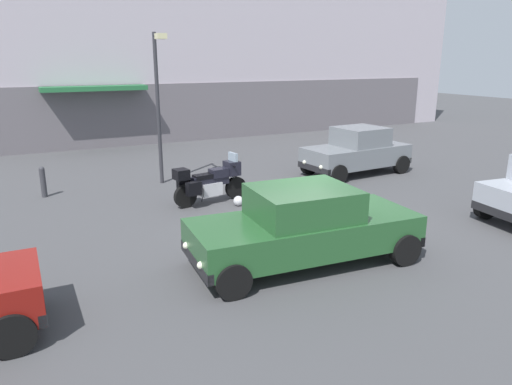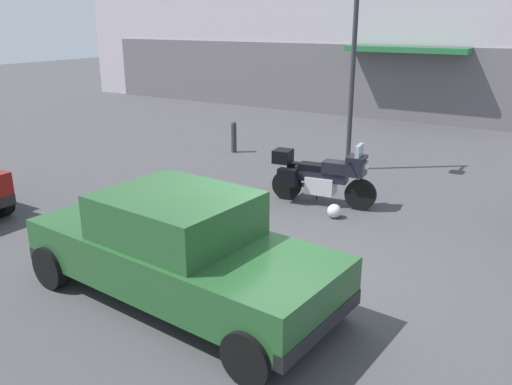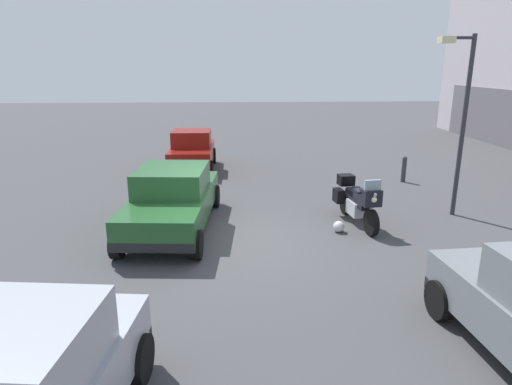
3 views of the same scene
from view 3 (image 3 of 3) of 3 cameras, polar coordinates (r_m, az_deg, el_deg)
name	(u,v)px [view 3 (image 3 of 3)]	position (r m, az deg, el deg)	size (l,w,h in m)	color
ground_plane	(228,240)	(10.60, -3.61, -6.05)	(80.00, 80.00, 0.00)	#424244
motorcycle	(358,200)	(11.75, 12.87, -1.00)	(2.26, 0.88, 1.36)	black
helmet	(339,227)	(11.20, 10.52, -4.31)	(0.28, 0.28, 0.28)	silver
car_sedan_far	(173,199)	(11.24, -10.56, -0.77)	(4.67, 2.23, 1.56)	#235128
car_compact_side	(192,151)	(17.49, -8.16, 5.29)	(3.49, 1.72, 1.56)	maroon
streetlamp_curbside	(460,109)	(12.85, 24.59, 9.67)	(0.28, 0.94, 4.72)	#2D2D33
bollard_curbside	(404,168)	(16.46, 18.36, 2.95)	(0.16, 0.16, 0.92)	#333338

